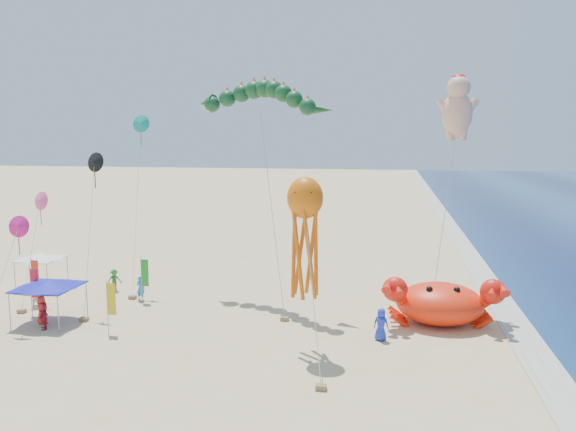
{
  "coord_description": "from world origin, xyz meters",
  "views": [
    {
      "loc": [
        4.19,
        -32.15,
        11.5
      ],
      "look_at": [
        -2.0,
        2.0,
        6.5
      ],
      "focal_mm": 35.0,
      "sensor_mm": 36.0,
      "label": 1
    }
  ],
  "objects_px": {
    "cherub_kite": "(458,106)",
    "octopus_kite": "(305,228)",
    "crab_inflatable": "(440,302)",
    "dragon_kite": "(258,102)",
    "canopy_white": "(41,256)",
    "canopy_blue": "(48,284)"
  },
  "relations": [
    {
      "from": "octopus_kite",
      "to": "dragon_kite",
      "type": "bearing_deg",
      "value": 116.66
    },
    {
      "from": "crab_inflatable",
      "to": "canopy_white",
      "type": "relative_size",
      "value": 2.26
    },
    {
      "from": "crab_inflatable",
      "to": "dragon_kite",
      "type": "relative_size",
      "value": 0.48
    },
    {
      "from": "crab_inflatable",
      "to": "cherub_kite",
      "type": "xyz_separation_m",
      "value": [
        1.02,
        4.22,
        12.0
      ]
    },
    {
      "from": "dragon_kite",
      "to": "canopy_white",
      "type": "bearing_deg",
      "value": -177.48
    },
    {
      "from": "dragon_kite",
      "to": "cherub_kite",
      "type": "xyz_separation_m",
      "value": [
        13.31,
        0.31,
        -0.35
      ]
    },
    {
      "from": "crab_inflatable",
      "to": "canopy_white",
      "type": "height_order",
      "value": "crab_inflatable"
    },
    {
      "from": "crab_inflatable",
      "to": "cherub_kite",
      "type": "distance_m",
      "value": 12.76
    },
    {
      "from": "crab_inflatable",
      "to": "octopus_kite",
      "type": "bearing_deg",
      "value": -143.6
    },
    {
      "from": "cherub_kite",
      "to": "canopy_white",
      "type": "bearing_deg",
      "value": -178.0
    },
    {
      "from": "crab_inflatable",
      "to": "canopy_white",
      "type": "xyz_separation_m",
      "value": [
        -29.04,
        3.17,
        1.05
      ]
    },
    {
      "from": "cherub_kite",
      "to": "octopus_kite",
      "type": "height_order",
      "value": "cherub_kite"
    },
    {
      "from": "cherub_kite",
      "to": "crab_inflatable",
      "type": "bearing_deg",
      "value": -103.55
    },
    {
      "from": "octopus_kite",
      "to": "canopy_blue",
      "type": "relative_size",
      "value": 2.49
    },
    {
      "from": "dragon_kite",
      "to": "canopy_blue",
      "type": "relative_size",
      "value": 3.97
    },
    {
      "from": "dragon_kite",
      "to": "octopus_kite",
      "type": "distance_m",
      "value": 12.74
    },
    {
      "from": "octopus_kite",
      "to": "canopy_blue",
      "type": "distance_m",
      "value": 16.85
    },
    {
      "from": "dragon_kite",
      "to": "cherub_kite",
      "type": "bearing_deg",
      "value": 1.34
    },
    {
      "from": "octopus_kite",
      "to": "canopy_blue",
      "type": "xyz_separation_m",
      "value": [
        -16.23,
        1.65,
        -4.22
      ]
    },
    {
      "from": "dragon_kite",
      "to": "cherub_kite",
      "type": "distance_m",
      "value": 13.32
    },
    {
      "from": "octopus_kite",
      "to": "canopy_blue",
      "type": "bearing_deg",
      "value": 174.18
    },
    {
      "from": "cherub_kite",
      "to": "octopus_kite",
      "type": "distance_m",
      "value": 14.63
    }
  ]
}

